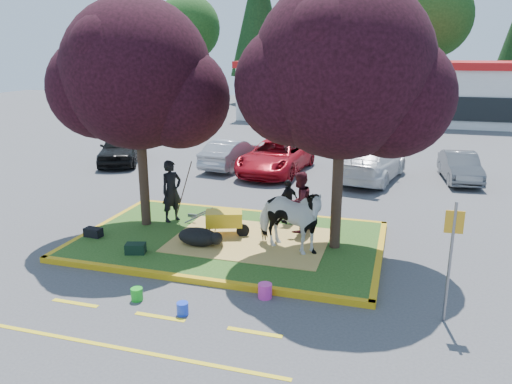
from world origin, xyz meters
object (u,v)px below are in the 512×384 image
(bucket_pink, at_px, (265,291))
(cow, at_px, (289,219))
(bucket_blue, at_px, (183,309))
(sign_post, at_px, (451,249))
(bucket_green, at_px, (137,294))
(calf, at_px, (198,237))
(car_silver, at_px, (231,153))
(car_black, at_px, (121,148))
(handler, at_px, (172,191))
(wheelbarrow, at_px, (224,219))

(bucket_pink, bearing_deg, cow, 90.80)
(bucket_blue, bearing_deg, sign_post, 13.97)
(cow, relative_size, bucket_green, 7.60)
(calf, relative_size, car_silver, 0.28)
(calf, relative_size, bucket_green, 4.06)
(sign_post, relative_size, bucket_blue, 9.55)
(bucket_green, bearing_deg, car_black, 122.40)
(calf, relative_size, bucket_pink, 3.44)
(calf, height_order, handler, handler)
(cow, relative_size, handler, 1.11)
(cow, distance_m, bucket_pink, 2.50)
(calf, bearing_deg, bucket_pink, -52.73)
(calf, bearing_deg, bucket_blue, -85.11)
(car_black, height_order, car_silver, car_black)
(handler, distance_m, wheelbarrow, 2.12)
(cow, distance_m, handler, 4.18)
(wheelbarrow, xyz_separation_m, car_black, (-8.18, 8.06, 0.10))
(bucket_blue, height_order, car_black, car_black)
(cow, bearing_deg, car_black, 68.61)
(sign_post, xyz_separation_m, bucket_blue, (-5.09, -1.27, -1.40))
(sign_post, bearing_deg, bucket_green, -173.36)
(handler, relative_size, wheelbarrow, 1.04)
(bucket_green, xyz_separation_m, bucket_pink, (2.62, 0.90, 0.02))
(sign_post, relative_size, bucket_green, 8.98)
(wheelbarrow, relative_size, car_black, 0.43)
(sign_post, bearing_deg, bucket_pink, 179.20)
(bucket_blue, distance_m, car_silver, 13.29)
(cow, bearing_deg, car_silver, 46.70)
(bucket_green, bearing_deg, sign_post, 9.00)
(wheelbarrow, distance_m, bucket_green, 3.98)
(bucket_pink, height_order, car_black, car_black)
(calf, height_order, bucket_pink, calf)
(wheelbarrow, bearing_deg, bucket_pink, -75.23)
(car_silver, bearing_deg, wheelbarrow, 115.31)
(cow, bearing_deg, handler, 90.16)
(wheelbarrow, distance_m, bucket_blue, 4.25)
(cow, relative_size, car_silver, 0.53)
(calf, relative_size, wheelbarrow, 0.62)
(bucket_green, height_order, bucket_pink, bucket_pink)
(bucket_blue, bearing_deg, calf, 107.48)
(calf, height_order, bucket_green, calf)
(cow, height_order, sign_post, sign_post)
(calf, bearing_deg, car_silver, 91.67)
(sign_post, xyz_separation_m, car_black, (-13.88, 10.98, -0.80))
(cow, bearing_deg, bucket_blue, 177.67)
(handler, relative_size, car_black, 0.44)
(bucket_green, relative_size, car_black, 0.06)
(bucket_green, relative_size, bucket_pink, 0.85)
(sign_post, distance_m, bucket_pink, 3.92)
(sign_post, xyz_separation_m, car_silver, (-8.54, 11.56, -0.88))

